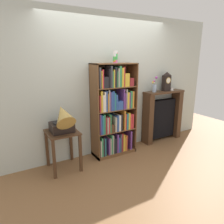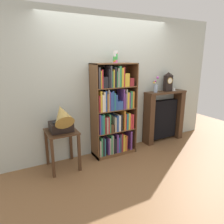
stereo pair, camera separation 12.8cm
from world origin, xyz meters
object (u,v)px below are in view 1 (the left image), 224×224
at_px(fireplace_mantel, 162,116).
at_px(flower_vase, 154,86).
at_px(gramophone, 63,119).
at_px(teacup_with_saucer, 171,89).
at_px(mantel_clock, 166,81).
at_px(side_table_left, 63,141).
at_px(cup_stack, 115,57).
at_px(bookshelf, 113,113).

xyz_separation_m(fireplace_mantel, flower_vase, (-0.28, -0.02, 0.69)).
height_order(gramophone, teacup_with_saucer, gramophone).
distance_m(fireplace_mantel, mantel_clock, 0.77).
relative_size(side_table_left, gramophone, 1.23).
height_order(side_table_left, flower_vase, flower_vase).
relative_size(fireplace_mantel, teacup_with_saucer, 9.13).
height_order(gramophone, fireplace_mantel, gramophone).
bearing_deg(fireplace_mantel, cup_stack, -176.96).
bearing_deg(mantel_clock, flower_vase, 179.79).
bearing_deg(gramophone, cup_stack, 8.99).
distance_m(side_table_left, mantel_clock, 2.50).
distance_m(bookshelf, teacup_with_saucer, 1.55).
bearing_deg(side_table_left, fireplace_mantel, 3.64).
height_order(cup_stack, fireplace_mantel, cup_stack).
xyz_separation_m(bookshelf, flower_vase, (1.02, 0.05, 0.43)).
bearing_deg(cup_stack, flower_vase, 2.62).
height_order(bookshelf, side_table_left, bookshelf).
bearing_deg(teacup_with_saucer, mantel_clock, -179.21).
relative_size(cup_stack, teacup_with_saucer, 1.74).
bearing_deg(mantel_clock, bookshelf, -177.76).
bearing_deg(bookshelf, mantel_clock, 2.24).
bearing_deg(bookshelf, gramophone, -171.14).
xyz_separation_m(side_table_left, teacup_with_saucer, (2.52, 0.13, 0.65)).
distance_m(gramophone, mantel_clock, 2.40).
height_order(gramophone, flower_vase, flower_vase).
distance_m(flower_vase, teacup_with_saucer, 0.50).
distance_m(gramophone, fireplace_mantel, 2.34).
bearing_deg(teacup_with_saucer, flower_vase, -179.88).
relative_size(cup_stack, gramophone, 0.40).
relative_size(mantel_clock, teacup_with_saucer, 3.31).
bearing_deg(teacup_with_saucer, gramophone, -175.20).
distance_m(cup_stack, gramophone, 1.42).
relative_size(gramophone, mantel_clock, 1.32).
bearing_deg(side_table_left, bookshelf, 4.03).
bearing_deg(mantel_clock, side_table_left, -177.00).
bearing_deg(mantel_clock, fireplace_mantel, 153.24).
xyz_separation_m(gramophone, teacup_with_saucer, (2.52, 0.21, 0.26)).
bearing_deg(fireplace_mantel, teacup_with_saucer, -5.69).
height_order(cup_stack, teacup_with_saucer, cup_stack).
height_order(side_table_left, teacup_with_saucer, teacup_with_saucer).
height_order(flower_vase, teacup_with_saucer, flower_vase).
relative_size(cup_stack, side_table_left, 0.32).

